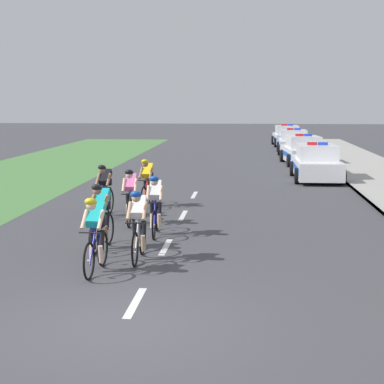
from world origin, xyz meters
name	(u,v)px	position (x,y,z in m)	size (l,w,h in m)	color
ground_plane	(123,325)	(0.00, 0.00, 0.00)	(160.00, 160.00, 0.00)	#424247
kerb_edge	(359,191)	(5.89, 14.00, 0.07)	(0.16, 60.00, 0.13)	#9E9E99
lane_markings_centre	(166,247)	(0.00, 5.06, 0.00)	(0.14, 17.60, 0.01)	white
cyclist_lead	(95,233)	(-1.07, 2.78, 0.79)	(0.42, 1.72, 1.56)	black
cyclist_second	(138,224)	(-0.40, 3.78, 0.79)	(0.42, 1.72, 1.56)	black
cyclist_third	(101,215)	(-1.40, 4.70, 0.79)	(0.45, 1.72, 1.56)	black
cyclist_fourth	(155,204)	(-0.41, 6.27, 0.79)	(0.43, 1.72, 1.56)	black
cyclist_fifth	(131,196)	(-1.28, 7.63, 0.79)	(0.43, 1.72, 1.56)	black
cyclist_sixth	(105,189)	(-2.22, 8.73, 0.79)	(0.43, 1.72, 1.56)	black
cyclist_seventh	(147,182)	(-1.27, 10.46, 0.79)	(0.44, 1.72, 1.56)	black
police_car_nearest	(317,164)	(4.76, 17.71, 0.68)	(2.00, 4.40, 1.59)	white
police_car_second	(303,151)	(4.76, 24.21, 0.68)	(2.25, 4.52, 1.59)	white
police_car_third	(293,143)	(4.76, 30.88, 0.68)	(2.09, 4.45, 1.59)	silver
police_car_furthest	(287,137)	(4.76, 37.53, 0.68)	(2.10, 4.45, 1.59)	silver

